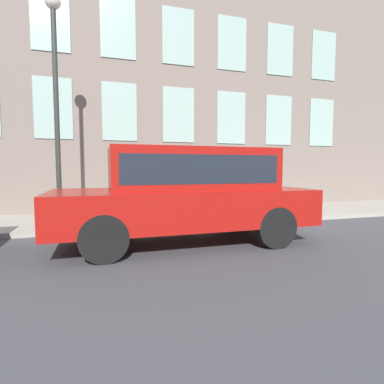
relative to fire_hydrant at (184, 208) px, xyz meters
name	(u,v)px	position (x,y,z in m)	size (l,w,h in m)	color
ground_plane	(207,227)	(-0.37, -0.54, -0.49)	(80.00, 80.00, 0.00)	#47474C
sidewalk	(191,216)	(1.12, -0.54, -0.42)	(2.98, 60.00, 0.13)	#A8A093
building_facade	(177,74)	(2.76, -0.54, 4.43)	(0.33, 40.00, 9.84)	gray
fire_hydrant	(184,208)	(0.00, 0.00, 0.00)	(0.34, 0.45, 0.70)	gold
person	(200,187)	(0.09, -0.51, 0.57)	(0.37, 0.25, 1.54)	navy
parked_truck_red_near	(187,189)	(-1.86, 0.44, 0.64)	(2.04, 5.22, 1.96)	black
street_lamp	(56,85)	(0.14, 3.13, 3.07)	(0.36, 0.36, 5.52)	#2D332D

